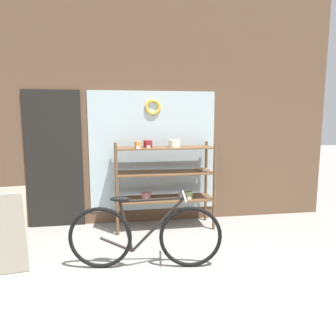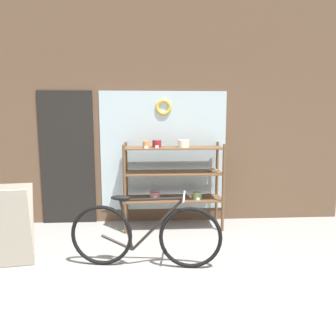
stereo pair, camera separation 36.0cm
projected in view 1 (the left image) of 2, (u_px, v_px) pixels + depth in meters
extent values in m
plane|color=gray|center=(167.00, 316.00, 2.83)|extent=(30.00, 30.00, 0.00)
cube|color=brown|center=(140.00, 103.00, 5.13)|extent=(6.31, 0.08, 3.84)
cube|color=silver|center=(153.00, 152.00, 5.24)|extent=(2.01, 0.02, 1.90)
cube|color=black|center=(54.00, 160.00, 5.00)|extent=(0.84, 0.03, 2.10)
torus|color=gold|center=(153.00, 107.00, 5.11)|extent=(0.26, 0.06, 0.26)
cylinder|color=brown|center=(117.00, 191.00, 4.67)|extent=(0.04, 0.04, 1.31)
cylinder|color=brown|center=(214.00, 187.00, 4.90)|extent=(0.04, 0.04, 1.31)
cylinder|color=brown|center=(116.00, 184.00, 5.11)|extent=(0.04, 0.04, 1.31)
cylinder|color=brown|center=(206.00, 181.00, 5.35)|extent=(0.04, 0.04, 1.31)
cube|color=brown|center=(164.00, 199.00, 5.04)|extent=(1.49, 0.50, 0.02)
cube|color=brown|center=(164.00, 173.00, 4.97)|extent=(1.49, 0.50, 0.02)
cube|color=brown|center=(164.00, 148.00, 4.91)|extent=(1.49, 0.50, 0.02)
cylinder|color=beige|center=(174.00, 143.00, 4.92)|extent=(0.17, 0.17, 0.11)
cube|color=white|center=(176.00, 146.00, 4.83)|extent=(0.05, 0.00, 0.04)
torus|color=#B27A42|center=(203.00, 169.00, 5.12)|extent=(0.14, 0.14, 0.04)
cube|color=white|center=(204.00, 170.00, 5.04)|extent=(0.05, 0.00, 0.04)
cylinder|color=#7A995B|center=(188.00, 195.00, 5.01)|extent=(0.13, 0.13, 0.11)
cube|color=white|center=(190.00, 198.00, 4.95)|extent=(0.05, 0.00, 0.04)
cylinder|color=pink|center=(146.00, 195.00, 5.05)|extent=(0.15, 0.15, 0.08)
cube|color=white|center=(147.00, 198.00, 4.97)|extent=(0.05, 0.00, 0.04)
cylinder|color=#C67F42|center=(138.00, 145.00, 4.71)|extent=(0.10, 0.10, 0.10)
cube|color=white|center=(138.00, 148.00, 4.66)|extent=(0.05, 0.00, 0.04)
ellipsoid|color=beige|center=(181.00, 194.00, 5.14)|extent=(0.10, 0.08, 0.07)
cube|color=white|center=(182.00, 196.00, 5.08)|extent=(0.05, 0.00, 0.04)
cylinder|color=maroon|center=(148.00, 144.00, 4.85)|extent=(0.13, 0.13, 0.11)
cube|color=white|center=(148.00, 147.00, 4.78)|extent=(0.05, 0.00, 0.04)
torus|color=black|center=(100.00, 238.00, 3.68)|extent=(0.71, 0.14, 0.72)
torus|color=black|center=(191.00, 237.00, 3.71)|extent=(0.71, 0.14, 0.72)
cylinder|color=black|center=(158.00, 225.00, 3.67)|extent=(0.61, 0.12, 0.64)
cylinder|color=black|center=(152.00, 200.00, 3.63)|extent=(0.71, 0.13, 0.07)
cylinder|color=black|center=(126.00, 227.00, 3.67)|extent=(0.16, 0.05, 0.59)
cylinder|color=black|center=(116.00, 244.00, 3.70)|extent=(0.37, 0.08, 0.19)
ellipsoid|color=black|center=(120.00, 199.00, 3.62)|extent=(0.23, 0.12, 0.06)
cylinder|color=#B2B2B7|center=(184.00, 196.00, 3.63)|extent=(0.09, 0.46, 0.02)
cube|color=#B2A893|center=(0.00, 230.00, 3.58)|extent=(0.58, 0.28, 0.94)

